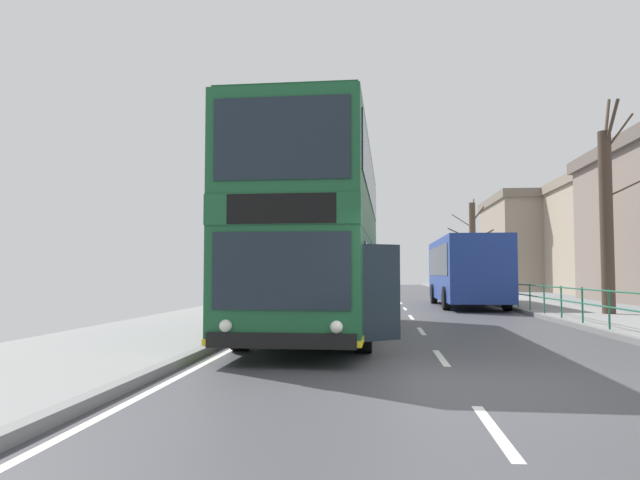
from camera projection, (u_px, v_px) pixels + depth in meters
ground at (407, 382)px, 7.81m from camera, size 15.80×140.00×0.20m
double_decker_bus_main at (321, 237)px, 14.40m from camera, size 3.19×10.87×4.55m
background_bus_far_lane at (466, 270)px, 26.40m from camera, size 2.68×9.13×3.02m
pedestrian_railing_far_kerb at (524, 292)px, 22.47m from camera, size 0.05×31.73×0.97m
bare_tree_far_00 at (607, 217)px, 19.78m from camera, size 2.38×2.19×7.65m
bare_tree_far_01 at (473, 246)px, 39.98m from camera, size 3.09×2.19×6.58m
background_building_01 at (540, 243)px, 52.03m from camera, size 8.80×12.07×8.30m
background_building_02 at (639, 234)px, 40.22m from camera, size 9.91×17.27×8.37m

